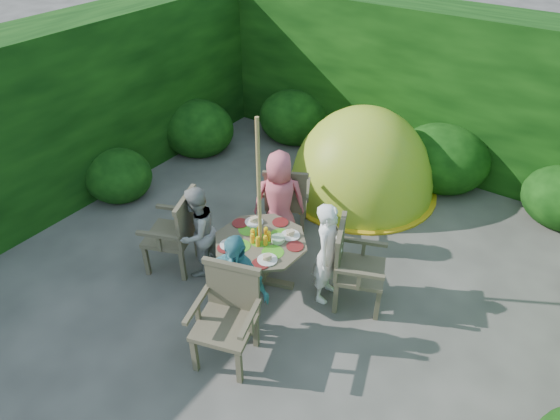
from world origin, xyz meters
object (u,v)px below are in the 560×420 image
Objects in this scene: garden_chair_right at (353,265)px; child_back at (279,201)px; garden_chair_front at (228,314)px; dome_tent at (359,190)px; child_front at (237,286)px; parasol_pole at (259,209)px; patio_table at (261,247)px; child_right at (328,253)px; garden_chair_back at (286,199)px; child_left at (197,232)px; garden_chair_left at (176,231)px.

child_back is at bearing 50.76° from garden_chair_right.
garden_chair_front is 1.89m from child_back.
garden_chair_right is at bearing 46.72° from garden_chair_front.
garden_chair_front is 3.64m from dome_tent.
garden_chair_right is 0.77× the size of child_front.
parasol_pole reaches higher than child_front.
dome_tent is at bearing 89.39° from patio_table.
parasol_pole is 0.81× the size of dome_tent.
child_front is at bearing -71.30° from parasol_pole.
child_back is (-1.01, 0.50, 0.04)m from child_right.
child_back is 1.60m from child_front.
patio_table is 0.64× the size of parasol_pole.
child_front is (0.51, -1.52, -0.03)m from child_back.
garden_chair_right is 1.36m from child_back.
child_right is 0.48× the size of dome_tent.
parasol_pole reaches higher than garden_chair_back.
patio_table is 1.43× the size of garden_chair_back.
child_left is 2.98m from dome_tent.
child_front is (0.25, -0.76, 0.11)m from patio_table.
garden_chair_left is 3.13m from dome_tent.
garden_chair_right is at bearing 18.42° from patio_table.
patio_table is at bearing 31.50° from parasol_pole.
child_right is at bearing 59.82° from child_front.
dome_tent is at bearing 137.89° from garden_chair_left.
child_front is at bearing -89.15° from dome_tent.
parasol_pole is at bearing 72.31° from child_back.
dome_tent reaches higher than child_left.
parasol_pole is 1.22m from garden_chair_front.
garden_chair_back is 1.90m from child_front.
child_left reaches higher than garden_chair_left.
child_right reaches higher than garden_chair_front.
garden_chair_right is 1.54m from garden_chair_back.
garden_chair_back is (-0.34, 1.04, -0.57)m from parasol_pole.
parasol_pole is 0.94m from child_left.
patio_table is 1.09m from garden_chair_left.
dome_tent is at bearing 159.48° from child_left.
child_back is 1.04× the size of child_front.
garden_chair_right is at bearing 124.79° from garden_chair_back.
dome_tent reaches higher than garden_chair_back.
child_back is at bearing 104.82° from child_front.
garden_chair_left is (-1.03, -0.34, -0.55)m from parasol_pole.
child_right is at bearing 55.59° from garden_chair_front.
parasol_pole is 0.92m from child_right.
child_back is (-0.61, 1.79, 0.14)m from garden_chair_front.
patio_table is at bearing 103.92° from child_left.
child_right is 0.98× the size of child_front.
garden_chair_right is 1.54m from garden_chair_front.
garden_chair_front is (0.35, -1.03, -0.55)m from parasol_pole.
child_front is at bearing 58.86° from child_left.
child_back is (-0.26, 0.76, 0.14)m from patio_table.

